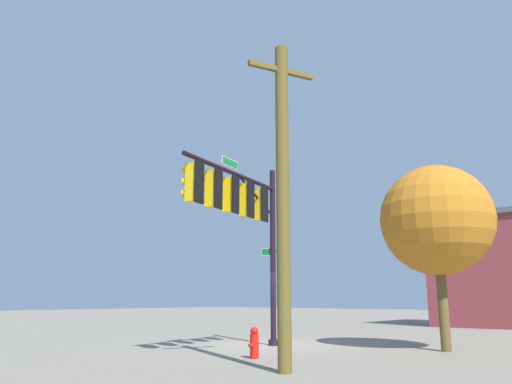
% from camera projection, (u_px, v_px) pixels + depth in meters
% --- Properties ---
extents(ground_plane, '(120.00, 120.00, 0.00)m').
position_uv_depth(ground_plane, '(274.00, 346.00, 17.04)').
color(ground_plane, gray).
extents(signal_pole_assembly, '(5.46, 1.55, 6.26)m').
position_uv_depth(signal_pole_assembly, '(239.00, 208.00, 16.05)').
color(signal_pole_assembly, black).
rests_on(signal_pole_assembly, ground_plane).
extents(utility_pole, '(1.70, 0.83, 7.70)m').
position_uv_depth(utility_pole, '(283.00, 195.00, 11.50)').
color(utility_pole, brown).
rests_on(utility_pole, ground_plane).
extents(fire_hydrant, '(0.33, 0.24, 0.83)m').
position_uv_depth(fire_hydrant, '(254.00, 343.00, 13.39)').
color(fire_hydrant, red).
rests_on(fire_hydrant, ground_plane).
extents(tree_near, '(3.58, 3.58, 5.87)m').
position_uv_depth(tree_near, '(436.00, 220.00, 15.96)').
color(tree_near, brown).
rests_on(tree_near, ground_plane).
extents(brick_building, '(7.37, 5.93, 6.47)m').
position_uv_depth(brick_building, '(492.00, 271.00, 29.99)').
color(brick_building, brown).
rests_on(brick_building, ground_plane).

